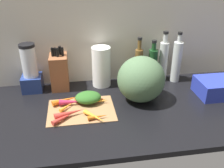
% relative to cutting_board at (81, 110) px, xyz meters
% --- Properties ---
extents(ground_plane, '(1.70, 0.80, 0.03)m').
position_rel_cutting_board_xyz_m(ground_plane, '(0.25, 0.00, -0.02)').
color(ground_plane, black).
extents(wall_back, '(1.70, 0.03, 0.60)m').
position_rel_cutting_board_xyz_m(wall_back, '(0.25, 0.39, 0.30)').
color(wall_back, beige).
rests_on(wall_back, ground_plane).
extents(cutting_board, '(0.37, 0.27, 0.01)m').
position_rel_cutting_board_xyz_m(cutting_board, '(0.00, 0.00, 0.00)').
color(cutting_board, '#997047').
rests_on(cutting_board, ground_plane).
extents(carrot_0, '(0.14, 0.05, 0.03)m').
position_rel_cutting_board_xyz_m(carrot_0, '(0.07, 0.07, 0.02)').
color(carrot_0, red).
rests_on(carrot_0, cutting_board).
extents(carrot_1, '(0.08, 0.09, 0.02)m').
position_rel_cutting_board_xyz_m(carrot_1, '(-0.08, 0.02, 0.01)').
color(carrot_1, orange).
rests_on(carrot_1, cutting_board).
extents(carrot_2, '(0.12, 0.13, 0.03)m').
position_rel_cutting_board_xyz_m(carrot_2, '(0.06, -0.10, 0.02)').
color(carrot_2, orange).
rests_on(carrot_2, cutting_board).
extents(carrot_3, '(0.16, 0.11, 0.03)m').
position_rel_cutting_board_xyz_m(carrot_3, '(0.08, 0.09, 0.02)').
color(carrot_3, orange).
rests_on(carrot_3, cutting_board).
extents(carrot_4, '(0.14, 0.05, 0.03)m').
position_rel_cutting_board_xyz_m(carrot_4, '(0.09, 0.05, 0.02)').
color(carrot_4, orange).
rests_on(carrot_4, cutting_board).
extents(carrot_5, '(0.11, 0.04, 0.02)m').
position_rel_cutting_board_xyz_m(carrot_5, '(0.08, -0.10, 0.02)').
color(carrot_5, orange).
rests_on(carrot_5, cutting_board).
extents(carrot_6, '(0.13, 0.11, 0.03)m').
position_rel_cutting_board_xyz_m(carrot_6, '(-0.09, -0.09, 0.02)').
color(carrot_6, red).
rests_on(carrot_6, cutting_board).
extents(carrot_7, '(0.16, 0.08, 0.04)m').
position_rel_cutting_board_xyz_m(carrot_7, '(-0.06, -0.06, 0.02)').
color(carrot_7, red).
rests_on(carrot_7, cutting_board).
extents(carrot_8, '(0.11, 0.06, 0.03)m').
position_rel_cutting_board_xyz_m(carrot_8, '(0.02, 0.09, 0.02)').
color(carrot_8, orange).
rests_on(carrot_8, cutting_board).
extents(carrot_9, '(0.16, 0.09, 0.03)m').
position_rel_cutting_board_xyz_m(carrot_9, '(-0.09, 0.09, 0.02)').
color(carrot_9, orange).
rests_on(carrot_9, cutting_board).
extents(carrot_10, '(0.13, 0.04, 0.04)m').
position_rel_cutting_board_xyz_m(carrot_10, '(-0.06, 0.06, 0.02)').
color(carrot_10, '#B2264C').
rests_on(carrot_10, cutting_board).
extents(carrot_greens_pile, '(0.15, 0.12, 0.06)m').
position_rel_cutting_board_xyz_m(carrot_greens_pile, '(0.04, 0.07, 0.04)').
color(carrot_greens_pile, '#2D6023').
rests_on(carrot_greens_pile, cutting_board).
extents(winter_squash, '(0.28, 0.27, 0.27)m').
position_rel_cutting_board_xyz_m(winter_squash, '(0.35, 0.07, 0.13)').
color(winter_squash, '#4C6B47').
rests_on(winter_squash, ground_plane).
extents(knife_block, '(0.11, 0.17, 0.28)m').
position_rel_cutting_board_xyz_m(knife_block, '(-0.12, 0.31, 0.11)').
color(knife_block, brown).
rests_on(knife_block, ground_plane).
extents(blender_appliance, '(0.12, 0.12, 0.31)m').
position_rel_cutting_board_xyz_m(blender_appliance, '(-0.29, 0.29, 0.13)').
color(blender_appliance, navy).
rests_on(blender_appliance, ground_plane).
extents(paper_towel_roll, '(0.12, 0.12, 0.26)m').
position_rel_cutting_board_xyz_m(paper_towel_roll, '(0.15, 0.30, 0.13)').
color(paper_towel_roll, white).
rests_on(paper_towel_roll, ground_plane).
extents(bottle_0, '(0.05, 0.05, 0.31)m').
position_rel_cutting_board_xyz_m(bottle_0, '(0.40, 0.31, 0.12)').
color(bottle_0, brown).
rests_on(bottle_0, ground_plane).
extents(bottle_1, '(0.06, 0.06, 0.29)m').
position_rel_cutting_board_xyz_m(bottle_1, '(0.50, 0.31, 0.12)').
color(bottle_1, '#19421E').
rests_on(bottle_1, ground_plane).
extents(bottle_2, '(0.06, 0.06, 0.34)m').
position_rel_cutting_board_xyz_m(bottle_2, '(0.58, 0.32, 0.14)').
color(bottle_2, silver).
rests_on(bottle_2, ground_plane).
extents(bottle_3, '(0.06, 0.06, 0.34)m').
position_rel_cutting_board_xyz_m(bottle_3, '(0.66, 0.28, 0.14)').
color(bottle_3, silver).
rests_on(bottle_3, ground_plane).
extents(dish_rack, '(0.29, 0.20, 0.10)m').
position_rel_cutting_board_xyz_m(dish_rack, '(0.86, 0.05, 0.05)').
color(dish_rack, '#2838AD').
rests_on(dish_rack, ground_plane).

